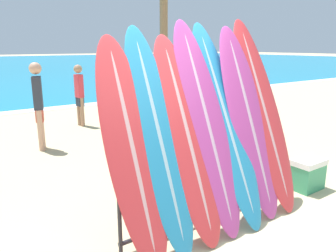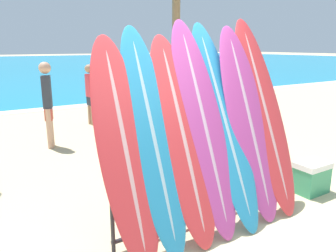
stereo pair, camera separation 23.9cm
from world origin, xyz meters
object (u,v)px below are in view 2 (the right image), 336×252
object	(u,v)px
surfboard_rack	(205,181)
cooler_box	(311,177)
surfboard_slot_0	(125,148)
surfboard_slot_4	(224,122)
person_near_water	(162,108)
surfboard_slot_6	(265,114)
person_far_left	(48,102)
surfboard_slot_5	(248,121)
person_mid_beach	(90,92)
surfboard_slot_2	(182,137)
surfboard_slot_3	(203,125)
surfboard_slot_1	(153,138)

from	to	relation	value
surfboard_rack	cooler_box	xyz separation A→B (m)	(1.75, -0.12, -0.29)
surfboard_slot_0	surfboard_slot_4	xyz separation A→B (m)	(1.26, 0.05, 0.08)
surfboard_slot_0	person_near_water	world-z (taller)	surfboard_slot_0
surfboard_slot_4	surfboard_slot_6	distance (m)	0.64
surfboard_rack	person_far_left	size ratio (longest dim) A/B	1.34
surfboard_slot_0	surfboard_slot_5	world-z (taller)	surfboard_slot_5
surfboard_slot_4	person_mid_beach	bearing A→B (deg)	88.14
surfboard_rack	person_near_water	world-z (taller)	person_near_water
surfboard_slot_4	cooler_box	world-z (taller)	surfboard_slot_4
surfboard_slot_2	cooler_box	world-z (taller)	surfboard_slot_2
surfboard_slot_4	surfboard_slot_6	size ratio (longest dim) A/B	0.97
surfboard_slot_3	person_far_left	bearing A→B (deg)	102.29
surfboard_slot_0	person_far_left	xyz separation A→B (m)	(0.10, 3.88, -0.13)
surfboard_slot_3	person_mid_beach	xyz separation A→B (m)	(0.49, 5.30, -0.31)
surfboard_slot_5	person_far_left	xyz separation A→B (m)	(-1.50, 3.86, -0.20)
surfboard_slot_4	surfboard_slot_2	bearing A→B (deg)	-175.26
surfboard_slot_0	cooler_box	size ratio (longest dim) A/B	4.57
surfboard_rack	surfboard_slot_6	bearing A→B (deg)	4.19
surfboard_slot_0	person_far_left	size ratio (longest dim) A/B	1.25
surfboard_rack	cooler_box	distance (m)	1.78
surfboard_slot_2	surfboard_slot_6	world-z (taller)	surfboard_slot_6
surfboard_slot_4	person_mid_beach	world-z (taller)	surfboard_slot_4
surfboard_slot_0	person_mid_beach	bearing A→B (deg)	75.02
surfboard_slot_5	cooler_box	world-z (taller)	surfboard_slot_5
surfboard_slot_0	surfboard_slot_4	size ratio (longest dim) A/B	0.93
surfboard_slot_6	person_far_left	distance (m)	4.24
surfboard_slot_2	person_far_left	size ratio (longest dim) A/B	1.26
person_mid_beach	cooler_box	distance (m)	5.66
surfboard_slot_0	surfboard_slot_5	bearing A→B (deg)	0.60
surfboard_slot_2	cooler_box	size ratio (longest dim) A/B	4.60
surfboard_slot_3	cooler_box	xyz separation A→B (m)	(1.76, -0.18, -0.92)
person_near_water	surfboard_slot_3	bearing A→B (deg)	-120.54
surfboard_slot_4	person_far_left	world-z (taller)	surfboard_slot_4
surfboard_rack	surfboard_slot_3	size ratio (longest dim) A/B	0.99
surfboard_slot_0	surfboard_slot_4	bearing A→B (deg)	2.23
surfboard_slot_6	cooler_box	distance (m)	1.25
surfboard_slot_3	person_far_left	xyz separation A→B (m)	(-0.84, 3.85, -0.22)
surfboard_slot_5	person_mid_beach	bearing A→B (deg)	91.84
surfboard_slot_6	person_far_left	bearing A→B (deg)	115.12
surfboard_slot_1	surfboard_slot_6	size ratio (longest dim) A/B	0.94
surfboard_slot_5	person_far_left	bearing A→B (deg)	111.17
surfboard_slot_2	surfboard_slot_5	world-z (taller)	surfboard_slot_5
surfboard_rack	surfboard_slot_1	world-z (taller)	surfboard_slot_1
surfboard_slot_4	surfboard_slot_5	xyz separation A→B (m)	(0.34, -0.03, -0.02)
surfboard_slot_2	surfboard_slot_5	bearing A→B (deg)	1.09
surfboard_rack	surfboard_slot_5	size ratio (longest dim) A/B	1.01
person_near_water	cooler_box	xyz separation A→B (m)	(0.90, -2.50, -0.65)
surfboard_slot_6	surfboard_rack	bearing A→B (deg)	-175.81
surfboard_rack	surfboard_slot_3	xyz separation A→B (m)	(-0.01, 0.05, 0.63)
surfboard_slot_5	person_near_water	world-z (taller)	surfboard_slot_5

